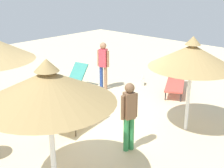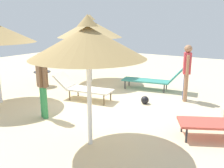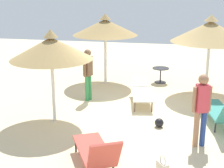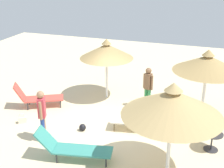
# 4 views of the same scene
# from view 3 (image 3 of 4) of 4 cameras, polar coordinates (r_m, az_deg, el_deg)

# --- Properties ---
(ground) EXTENTS (24.00, 24.00, 0.10)m
(ground) POSITION_cam_3_polar(r_m,az_deg,el_deg) (10.35, 3.23, -4.86)
(ground) COLOR beige
(parasol_umbrella_center) EXTENTS (2.43, 2.43, 2.66)m
(parasol_umbrella_center) POSITION_cam_3_polar(r_m,az_deg,el_deg) (12.79, -1.16, 9.53)
(parasol_umbrella_center) COLOR white
(parasol_umbrella_center) RESTS_ON ground
(parasol_umbrella_front) EXTENTS (2.62, 2.62, 2.74)m
(parasol_umbrella_front) POSITION_cam_3_polar(r_m,az_deg,el_deg) (11.87, 16.23, 8.48)
(parasol_umbrella_front) COLOR white
(parasol_umbrella_front) RESTS_ON ground
(parasol_umbrella_near_right) EXTENTS (2.22, 2.22, 2.59)m
(parasol_umbrella_near_right) POSITION_cam_3_polar(r_m,az_deg,el_deg) (9.18, -10.21, 5.93)
(parasol_umbrella_near_right) COLOR white
(parasol_umbrella_near_right) RESTS_ON ground
(lounge_chair_far_left) EXTENTS (0.93, 2.00, 0.79)m
(lounge_chair_far_left) POSITION_cam_3_polar(r_m,az_deg,el_deg) (11.02, 5.05, -1.05)
(lounge_chair_far_left) COLOR silver
(lounge_chair_far_left) RESTS_ON ground
(lounge_chair_near_left) EXTENTS (1.42, 1.96, 1.02)m
(lounge_chair_near_left) POSITION_cam_3_polar(r_m,az_deg,el_deg) (7.06, -2.67, -11.29)
(lounge_chair_near_left) COLOR #CC4C3F
(lounge_chair_near_left) RESTS_ON ground
(lounge_chair_edge) EXTENTS (1.01, 2.31, 0.93)m
(lounge_chair_edge) POSITION_cam_3_polar(r_m,az_deg,el_deg) (9.62, 17.87, -4.46)
(lounge_chair_edge) COLOR teal
(lounge_chair_edge) RESTS_ON ground
(person_standing_back) EXTENTS (0.29, 0.41, 1.71)m
(person_standing_back) POSITION_cam_3_polar(r_m,az_deg,el_deg) (11.02, -4.06, 2.06)
(person_standing_back) COLOR #338C4C
(person_standing_back) RESTS_ON ground
(person_standing_far_right) EXTENTS (0.44, 0.30, 1.77)m
(person_standing_far_right) POSITION_cam_3_polar(r_m,az_deg,el_deg) (8.11, 14.83, -3.55)
(person_standing_far_right) COLOR #A57554
(person_standing_far_right) RESTS_ON ground
(handbag) EXTENTS (0.28, 0.32, 0.39)m
(handbag) POSITION_cam_3_polar(r_m,az_deg,el_deg) (7.22, 8.50, -13.61)
(handbag) COLOR beige
(handbag) RESTS_ON ground
(side_table_round) EXTENTS (0.64, 0.64, 0.58)m
(side_table_round) POSITION_cam_3_polar(r_m,az_deg,el_deg) (13.28, 8.18, 1.93)
(side_table_round) COLOR #2D2D33
(side_table_round) RESTS_ON ground
(beach_ball) EXTENTS (0.24, 0.24, 0.24)m
(beach_ball) POSITION_cam_3_polar(r_m,az_deg,el_deg) (9.29, 7.94, -6.47)
(beach_ball) COLOR black
(beach_ball) RESTS_ON ground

